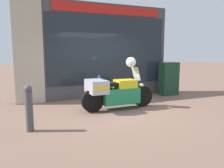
{
  "coord_description": "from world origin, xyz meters",
  "views": [
    {
      "loc": [
        -2.66,
        -6.07,
        1.74
      ],
      "look_at": [
        0.01,
        0.47,
        0.72
      ],
      "focal_mm": 35.0,
      "sensor_mm": 36.0,
      "label": 1
    }
  ],
  "objects_px": {
    "paramedic_motorcycle": "(114,92)",
    "street_bollard": "(29,108)",
    "utility_cabinet": "(169,79)",
    "white_helmet": "(131,62)"
  },
  "relations": [
    {
      "from": "paramedic_motorcycle",
      "to": "street_bollard",
      "type": "height_order",
      "value": "paramedic_motorcycle"
    },
    {
      "from": "paramedic_motorcycle",
      "to": "utility_cabinet",
      "type": "bearing_deg",
      "value": 22.42
    },
    {
      "from": "utility_cabinet",
      "to": "white_helmet",
      "type": "height_order",
      "value": "white_helmet"
    },
    {
      "from": "utility_cabinet",
      "to": "street_bollard",
      "type": "relative_size",
      "value": 1.29
    },
    {
      "from": "paramedic_motorcycle",
      "to": "street_bollard",
      "type": "bearing_deg",
      "value": -159.42
    },
    {
      "from": "paramedic_motorcycle",
      "to": "utility_cabinet",
      "type": "relative_size",
      "value": 1.78
    },
    {
      "from": "utility_cabinet",
      "to": "street_bollard",
      "type": "distance_m",
      "value": 5.95
    },
    {
      "from": "paramedic_motorcycle",
      "to": "white_helmet",
      "type": "xyz_separation_m",
      "value": [
        0.57,
        0.02,
        0.89
      ]
    },
    {
      "from": "utility_cabinet",
      "to": "white_helmet",
      "type": "relative_size",
      "value": 4.33
    },
    {
      "from": "paramedic_motorcycle",
      "to": "white_helmet",
      "type": "relative_size",
      "value": 7.7
    }
  ]
}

